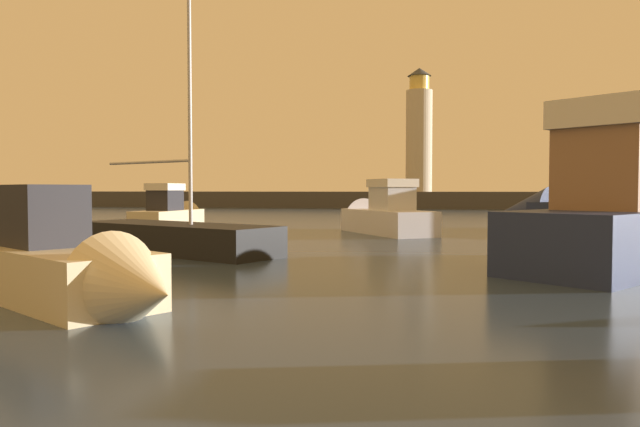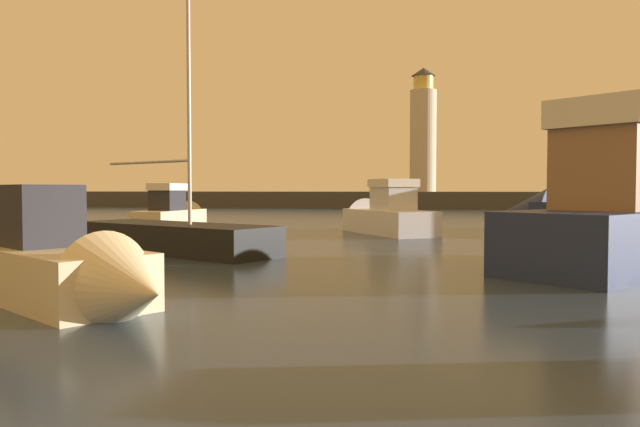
# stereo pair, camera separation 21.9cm
# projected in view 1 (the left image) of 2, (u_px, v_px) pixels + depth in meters

# --- Properties ---
(ground_plane) EXTENTS (220.00, 220.00, 0.00)m
(ground_plane) POSITION_uv_depth(u_px,v_px,m) (374.00, 226.00, 32.67)
(ground_plane) COLOR #2D3D51
(breakwater) EXTENTS (88.25, 4.32, 1.77)m
(breakwater) POSITION_uv_depth(u_px,v_px,m) (409.00, 200.00, 63.69)
(breakwater) COLOR #423F3D
(breakwater) RESTS_ON ground_plane
(lighthouse) EXTENTS (2.77, 2.77, 13.04)m
(lighthouse) POSITION_uv_depth(u_px,v_px,m) (419.00, 133.00, 63.21)
(lighthouse) COLOR beige
(lighthouse) RESTS_ON breakwater
(motorboat_0) EXTENTS (7.85, 9.15, 4.65)m
(motorboat_0) POSITION_uv_depth(u_px,v_px,m) (639.00, 218.00, 15.75)
(motorboat_0) COLOR #1E284C
(motorboat_0) RESTS_ON ground_plane
(motorboat_1) EXTENTS (6.35, 4.67, 2.38)m
(motorboat_1) POSITION_uv_depth(u_px,v_px,m) (68.00, 266.00, 10.32)
(motorboat_1) COLOR beige
(motorboat_1) RESTS_ON ground_plane
(motorboat_3) EXTENTS (2.08, 6.33, 2.68)m
(motorboat_3) POSITION_uv_depth(u_px,v_px,m) (176.00, 213.00, 32.54)
(motorboat_3) COLOR beige
(motorboat_3) RESTS_ON ground_plane
(motorboat_4) EXTENTS (5.59, 7.02, 2.85)m
(motorboat_4) POSITION_uv_depth(u_px,v_px,m) (378.00, 216.00, 27.82)
(motorboat_4) COLOR silver
(motorboat_4) RESTS_ON ground_plane
(motorboat_5) EXTENTS (9.67, 7.22, 4.07)m
(motorboat_5) POSITION_uv_depth(u_px,v_px,m) (589.00, 209.00, 28.62)
(motorboat_5) COLOR #1E284C
(motorboat_5) RESTS_ON ground_plane
(sailboat_moored) EXTENTS (7.64, 5.00, 11.86)m
(sailboat_moored) POSITION_uv_depth(u_px,v_px,m) (175.00, 236.00, 18.86)
(sailboat_moored) COLOR black
(sailboat_moored) RESTS_ON ground_plane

